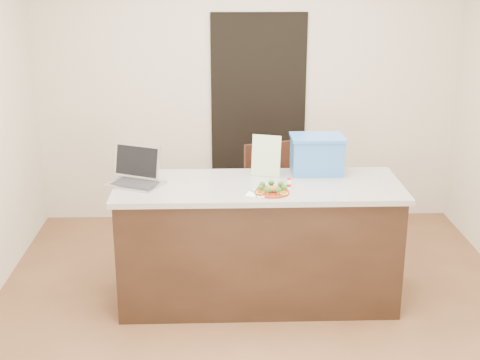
{
  "coord_description": "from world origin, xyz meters",
  "views": [
    {
      "loc": [
        -0.28,
        -4.28,
        2.44
      ],
      "look_at": [
        -0.13,
        0.2,
        0.97
      ],
      "focal_mm": 50.0,
      "sensor_mm": 36.0,
      "label": 1
    }
  ],
  "objects_px": {
    "plate": "(272,192)",
    "blue_box": "(317,154)",
    "napkin": "(258,194)",
    "yogurt_bottle": "(289,184)",
    "laptop": "(136,173)",
    "island": "(258,243)",
    "chair": "(268,193)"
  },
  "relations": [
    {
      "from": "island",
      "to": "yogurt_bottle",
      "type": "xyz_separation_m",
      "value": [
        0.21,
        -0.1,
        0.49
      ]
    },
    {
      "from": "island",
      "to": "blue_box",
      "type": "xyz_separation_m",
      "value": [
        0.45,
        0.26,
        0.6
      ]
    },
    {
      "from": "island",
      "to": "blue_box",
      "type": "distance_m",
      "value": 0.8
    },
    {
      "from": "island",
      "to": "blue_box",
      "type": "relative_size",
      "value": 5.2
    },
    {
      "from": "island",
      "to": "laptop",
      "type": "xyz_separation_m",
      "value": [
        -0.88,
        0.07,
        0.53
      ]
    },
    {
      "from": "laptop",
      "to": "chair",
      "type": "bearing_deg",
      "value": 62.06
    },
    {
      "from": "blue_box",
      "to": "chair",
      "type": "distance_m",
      "value": 0.84
    },
    {
      "from": "yogurt_bottle",
      "to": "blue_box",
      "type": "relative_size",
      "value": 0.19
    },
    {
      "from": "plate",
      "to": "chair",
      "type": "distance_m",
      "value": 1.11
    },
    {
      "from": "plate",
      "to": "yogurt_bottle",
      "type": "xyz_separation_m",
      "value": [
        0.13,
        0.1,
        0.02
      ]
    },
    {
      "from": "laptop",
      "to": "chair",
      "type": "relative_size",
      "value": 0.46
    },
    {
      "from": "blue_box",
      "to": "chair",
      "type": "height_order",
      "value": "blue_box"
    },
    {
      "from": "island",
      "to": "yogurt_bottle",
      "type": "distance_m",
      "value": 0.54
    },
    {
      "from": "plate",
      "to": "blue_box",
      "type": "relative_size",
      "value": 0.61
    },
    {
      "from": "laptop",
      "to": "blue_box",
      "type": "xyz_separation_m",
      "value": [
        1.33,
        0.19,
        0.07
      ]
    },
    {
      "from": "napkin",
      "to": "plate",
      "type": "bearing_deg",
      "value": 9.15
    },
    {
      "from": "island",
      "to": "napkin",
      "type": "relative_size",
      "value": 14.64
    },
    {
      "from": "blue_box",
      "to": "chair",
      "type": "xyz_separation_m",
      "value": [
        -0.31,
        0.59,
        -0.51
      ]
    },
    {
      "from": "laptop",
      "to": "blue_box",
      "type": "bearing_deg",
      "value": 32.7
    },
    {
      "from": "island",
      "to": "chair",
      "type": "distance_m",
      "value": 0.86
    },
    {
      "from": "plate",
      "to": "napkin",
      "type": "distance_m",
      "value": 0.1
    },
    {
      "from": "plate",
      "to": "napkin",
      "type": "relative_size",
      "value": 1.71
    },
    {
      "from": "plate",
      "to": "laptop",
      "type": "relative_size",
      "value": 0.54
    },
    {
      "from": "napkin",
      "to": "yogurt_bottle",
      "type": "distance_m",
      "value": 0.26
    },
    {
      "from": "napkin",
      "to": "blue_box",
      "type": "relative_size",
      "value": 0.36
    },
    {
      "from": "yogurt_bottle",
      "to": "chair",
      "type": "bearing_deg",
      "value": 94.29
    },
    {
      "from": "laptop",
      "to": "island",
      "type": "bearing_deg",
      "value": 20.25
    },
    {
      "from": "yogurt_bottle",
      "to": "island",
      "type": "bearing_deg",
      "value": 155.26
    },
    {
      "from": "plate",
      "to": "yogurt_bottle",
      "type": "relative_size",
      "value": 3.26
    },
    {
      "from": "island",
      "to": "napkin",
      "type": "height_order",
      "value": "napkin"
    },
    {
      "from": "plate",
      "to": "island",
      "type": "bearing_deg",
      "value": 112.79
    },
    {
      "from": "napkin",
      "to": "laptop",
      "type": "relative_size",
      "value": 0.31
    }
  ]
}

